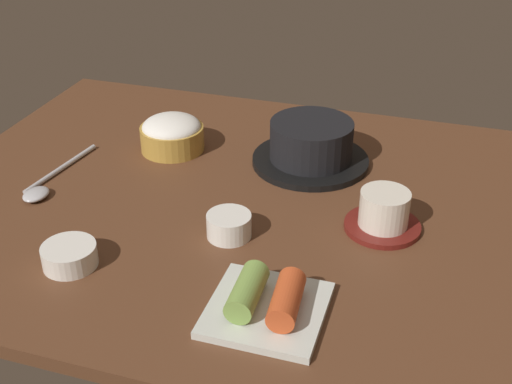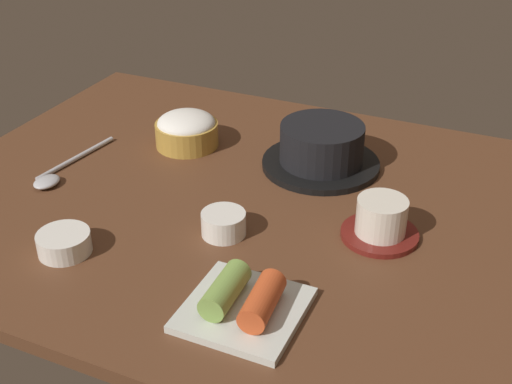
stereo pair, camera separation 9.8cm
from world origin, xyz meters
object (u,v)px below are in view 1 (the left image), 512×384
kimchi_plate (267,303)px  spoon (45,185)px  tea_cup_with_saucer (384,213)px  stone_pot (311,144)px  banchan_cup_center (229,225)px  side_bowl_near (69,255)px  rice_bowl (172,133)px

kimchi_plate → spoon: size_ratio=0.70×
tea_cup_with_saucer → kimchi_plate: size_ratio=0.79×
stone_pot → banchan_cup_center: bearing=-103.4°
tea_cup_with_saucer → banchan_cup_center: 21.70cm
side_bowl_near → rice_bowl: bearing=91.2°
rice_bowl → kimchi_plate: rice_bowl is taller
kimchi_plate → spoon: (-41.42, 17.76, -0.98)cm
tea_cup_with_saucer → side_bowl_near: (-37.58, -20.77, -1.08)cm
stone_pot → kimchi_plate: size_ratio=1.42×
tea_cup_with_saucer → spoon: tea_cup_with_saucer is taller
banchan_cup_center → spoon: banchan_cup_center is taller
banchan_cup_center → side_bowl_near: bearing=-144.3°
rice_bowl → spoon: (-13.57, -18.57, -2.42)cm
kimchi_plate → spoon: 45.08cm
banchan_cup_center → side_bowl_near: 21.56cm
tea_cup_with_saucer → banchan_cup_center: size_ratio=1.73×
kimchi_plate → banchan_cup_center: bearing=124.4°
side_bowl_near → spoon: side_bowl_near is taller
spoon → stone_pot: bearing=28.7°
stone_pot → tea_cup_with_saucer: 21.56cm
stone_pot → spoon: stone_pot is taller
stone_pot → spoon: 42.94cm
side_bowl_near → spoon: (-14.28, 16.29, -0.97)cm
stone_pot → spoon: (-37.56, -20.60, -2.91)cm
stone_pot → kimchi_plate: 38.60cm
kimchi_plate → rice_bowl: bearing=127.5°
stone_pot → side_bowl_near: stone_pot is taller
banchan_cup_center → side_bowl_near: banchan_cup_center is taller
spoon → banchan_cup_center: bearing=-6.6°
spoon → side_bowl_near: bearing=-48.8°
rice_bowl → banchan_cup_center: (18.22, -22.27, -1.21)cm
rice_bowl → spoon: size_ratio=0.56×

